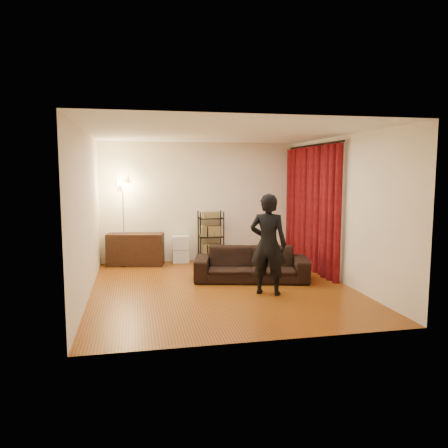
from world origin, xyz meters
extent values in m
plane|color=#965019|center=(0.00, 0.00, 0.00)|extent=(5.00, 5.00, 0.00)
plane|color=white|center=(0.00, 0.00, 2.70)|extent=(5.00, 5.00, 0.00)
plane|color=white|center=(0.00, 2.50, 1.35)|extent=(5.00, 0.00, 5.00)
plane|color=white|center=(0.00, -2.50, 1.35)|extent=(5.00, 0.00, 5.00)
plane|color=white|center=(-2.25, 0.00, 1.35)|extent=(0.00, 5.00, 5.00)
plane|color=white|center=(2.25, 0.00, 1.35)|extent=(0.00, 5.00, 5.00)
cylinder|color=black|center=(2.15, 1.12, 2.58)|extent=(0.04, 2.65, 0.04)
imported|color=black|center=(0.65, 0.42, 0.31)|extent=(2.25, 1.29, 0.62)
imported|color=black|center=(0.68, -0.53, 0.85)|extent=(0.74, 0.66, 1.69)
cube|color=#311B10|center=(-1.48, 2.23, 0.35)|extent=(1.27, 0.68, 0.70)
camera|label=1|loc=(-1.48, -7.38, 2.05)|focal=35.00mm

